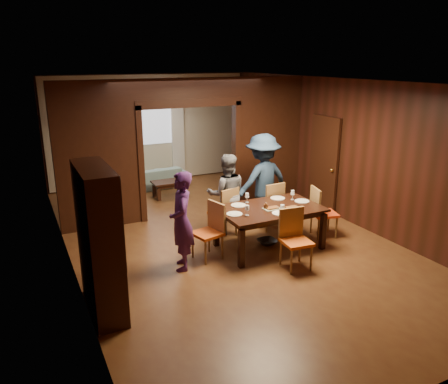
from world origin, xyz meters
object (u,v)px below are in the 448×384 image
person_navy (262,181)px  chair_far_l (223,211)px  person_purple (182,221)px  hutch (99,241)px  person_grey (227,194)px  sofa (152,178)px  chair_near (297,240)px  dining_table (269,228)px  chair_right (324,212)px  chair_left (207,232)px  chair_far_r (269,205)px  coffee_table (169,189)px

person_navy → chair_far_l: 1.04m
person_purple → hutch: 1.57m
hutch → person_grey: bearing=32.3°
sofa → chair_near: 5.53m
person_grey → dining_table: 1.10m
chair_far_l → person_purple: bearing=21.4°
person_grey → chair_right: 1.89m
person_purple → chair_near: size_ratio=1.66×
chair_far_l → chair_left: bearing=32.5°
dining_table → chair_far_r: bearing=58.7°
person_grey → sofa: bearing=-64.5°
coffee_table → person_purple: bearing=-106.0°
person_grey → dining_table: (0.38, -0.95, -0.41)m
hutch → sofa: bearing=66.5°
person_navy → person_purple: bearing=19.8°
person_purple → chair_far_l: size_ratio=1.66×
chair_far_l → hutch: (-2.59, -1.65, 0.52)m
dining_table → chair_far_l: size_ratio=1.86×
dining_table → chair_far_r: size_ratio=1.86×
person_grey → coffee_table: (-0.24, 2.70, -0.59)m
sofa → chair_left: chair_left is taller
person_purple → dining_table: (1.68, 0.06, -0.43)m
chair_far_r → chair_near: size_ratio=1.00×
dining_table → chair_left: chair_left is taller
person_purple → person_navy: size_ratio=0.86×
coffee_table → chair_left: (-0.56, -3.57, 0.28)m
person_navy → dining_table: 1.23m
sofa → chair_right: 5.01m
chair_near → coffee_table: bearing=102.9°
chair_far_r → coffee_table: bearing=-72.9°
person_grey → hutch: bearing=51.8°
chair_near → chair_right: bearing=40.3°
person_purple → hutch: hutch is taller
dining_table → chair_near: bearing=-92.3°
sofa → chair_near: (0.72, -5.48, 0.22)m
coffee_table → hutch: bearing=-119.2°
person_navy → sofa: person_navy is taller
dining_table → person_navy: bearing=66.1°
person_purple → hutch: bearing=-46.4°
coffee_table → hutch: hutch is taller
coffee_table → chair_right: 4.10m
chair_near → hutch: (-3.05, 0.13, 0.52)m
chair_far_l → hutch: bearing=15.2°
chair_far_r → chair_far_l: bearing=-8.8°
person_purple → person_navy: 2.38m
coffee_table → chair_near: (0.58, -4.53, 0.28)m
chair_left → hutch: bearing=-80.4°
person_purple → chair_far_r: bearing=129.2°
chair_left → chair_far_l: bearing=125.8°
person_navy → chair_left: size_ratio=1.94×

